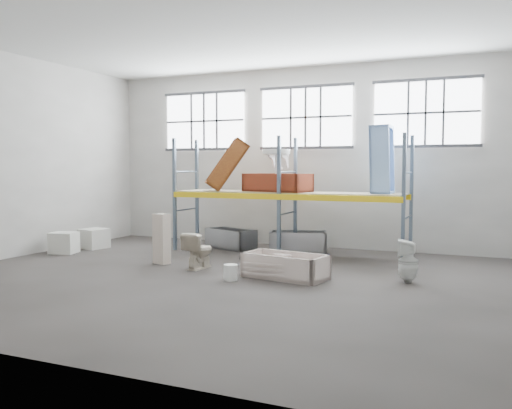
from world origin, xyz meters
The scene contains 33 objects.
floor centered at (0.00, 0.00, -0.05)m, with size 12.00×10.00×0.10m, color #4E4743.
ceiling centered at (0.00, 0.00, 5.05)m, with size 12.00×10.00×0.10m, color silver.
wall_back centered at (0.00, 5.05, 2.50)m, with size 12.00×0.10×5.00m, color #9F9B94.
wall_front centered at (0.00, -5.05, 2.50)m, with size 12.00×0.10×5.00m, color #B3AEA6.
wall_left centered at (-6.05, 0.00, 2.50)m, with size 0.10×10.00×5.00m, color beige.
window_left centered at (-3.20, 4.94, 3.60)m, with size 2.60×0.04×1.60m, color white.
window_mid centered at (0.00, 4.94, 3.60)m, with size 2.60×0.04×1.60m, color white.
window_right centered at (3.20, 4.94, 3.60)m, with size 2.60×0.04×1.60m, color white.
rack_upright_la centered at (-3.00, 2.90, 1.50)m, with size 0.08×0.08×3.00m, color slate.
rack_upright_lb centered at (-3.00, 4.10, 1.50)m, with size 0.08×0.08×3.00m, color slate.
rack_upright_ma centered at (0.00, 2.90, 1.50)m, with size 0.08×0.08×3.00m, color slate.
rack_upright_mb centered at (0.00, 4.10, 1.50)m, with size 0.08×0.08×3.00m, color slate.
rack_upright_ra centered at (3.00, 2.90, 1.50)m, with size 0.08×0.08×3.00m, color slate.
rack_upright_rb centered at (3.00, 4.10, 1.50)m, with size 0.08×0.08×3.00m, color slate.
rack_beam_front centered at (0.00, 2.90, 1.50)m, with size 6.00×0.10×0.14m, color yellow.
rack_beam_back centered at (0.00, 4.10, 1.50)m, with size 6.00×0.10×0.14m, color yellow.
shelf_deck centered at (0.00, 3.50, 1.58)m, with size 5.90×1.10×0.03m, color gray.
wet_patch centered at (0.00, 2.70, 0.00)m, with size 1.80×1.80×0.00m, color black.
bathtub_beige centered at (1.04, 0.59, 0.25)m, with size 1.67×0.79×0.49m, color beige, non-canonical shape.
cistern_spare centered at (0.94, 0.66, 0.28)m, with size 0.39×0.18×0.37m, color beige.
sink_in_tub centered at (0.25, 0.62, 0.16)m, with size 0.43×0.43×0.15m, color beige.
toilet_beige centered at (-1.07, 0.80, 0.40)m, with size 0.45×0.79×0.80m, color beige.
cistern_tall centered at (-2.15, 0.98, 0.58)m, with size 0.37×0.24×1.15m, color beige.
toilet_white centered at (3.38, 1.14, 0.42)m, with size 0.38×0.39×0.84m, color white.
steel_tub_left centered at (-1.77, 3.81, 0.26)m, with size 1.44×0.67×0.53m, color #9B9DA2, non-canonical shape.
steel_tub_right centered at (0.16, 3.89, 0.27)m, with size 1.48×0.69×0.54m, color #989BA0, non-canonical shape.
rust_tub_flat centered at (-0.29, 3.54, 1.82)m, with size 1.72×0.80×0.48m, color maroon, non-canonical shape.
rust_tub_tilted centered at (-1.71, 3.47, 2.29)m, with size 1.46×0.68×0.41m, color brown, non-canonical shape.
sink_on_shelf centered at (-0.18, 3.17, 2.09)m, with size 0.71×0.55×0.63m, color white.
blue_tub_upright centered at (2.35, 3.72, 2.40)m, with size 1.65×0.78×0.47m, color #88B0ED, non-canonical shape.
bucket centered at (0.14, -0.07, 0.16)m, with size 0.27×0.27×0.32m, color white.
carton_near centered at (-5.35, 1.27, 0.27)m, with size 0.63×0.54×0.54m, color silver.
carton_far centered at (-5.21, 2.27, 0.27)m, with size 0.64×0.64×0.53m, color beige.
Camera 1 is at (4.92, -9.70, 2.26)m, focal length 38.67 mm.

